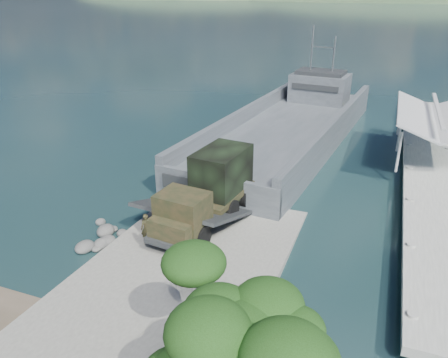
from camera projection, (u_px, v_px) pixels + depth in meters
The scene contains 9 objects.
ground at pixel (193, 262), 24.79m from camera, with size 1400.00×1400.00×0.00m, color #173737.
boat_ramp at pixel (185, 268), 23.84m from camera, with size 10.00×18.00×0.50m, color gray.
shoreline_rocks at pixel (106, 237), 27.24m from camera, with size 3.20×5.60×0.90m, color #525250, non-canonical shape.
distant_headlands at pixel (442, 1), 487.45m from camera, with size 1000.00×240.00×48.00m, color #385837, non-canonical shape.
pier at pixel (431, 155), 35.97m from camera, with size 6.40×44.00×6.10m.
landing_craft at pixel (288, 134), 43.35m from camera, with size 12.77×38.53×11.26m.
military_truck at pixel (210, 190), 27.45m from camera, with size 3.88×9.42×4.25m.
soldier at pixel (147, 235), 24.81m from camera, with size 0.65×0.43×1.78m, color black.
overhang_tree at pixel (238, 319), 13.59m from camera, with size 6.61×6.08×6.00m.
Camera 1 is at (9.06, -18.80, 14.29)m, focal length 35.00 mm.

